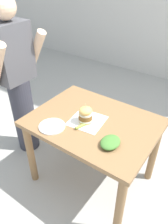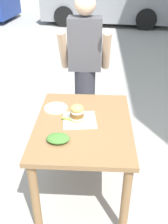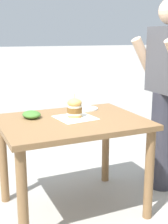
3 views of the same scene
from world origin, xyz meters
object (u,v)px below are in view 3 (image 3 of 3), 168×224
at_px(diner_across_table, 166,94).
at_px(side_plate_with_forks, 85,109).
at_px(side_salad, 32,114).
at_px(patio_table, 72,135).
at_px(sandwich, 75,108).
at_px(pickle_spear, 69,113).

bearing_deg(diner_across_table, side_plate_with_forks, -109.57).
bearing_deg(side_salad, patio_table, 56.25).
xyz_separation_m(sandwich, side_salad, (-0.12, -0.31, -0.05)).
bearing_deg(patio_table, pickle_spear, 166.74).
distance_m(sandwich, side_plate_with_forks, 0.30).
xyz_separation_m(sandwich, pickle_spear, (-0.09, -0.01, -0.06)).
relative_size(pickle_spear, side_salad, 0.55).
distance_m(sandwich, diner_across_table, 0.86).
bearing_deg(side_plate_with_forks, side_salad, -79.48).
xyz_separation_m(side_plate_with_forks, diner_across_table, (0.24, 0.67, 0.12)).
relative_size(patio_table, diner_across_table, 0.64).
distance_m(side_plate_with_forks, side_salad, 0.51).
bearing_deg(diner_across_table, patio_table, -87.84).
height_order(pickle_spear, side_salad, side_salad).
bearing_deg(sandwich, side_plate_with_forks, 138.90).
distance_m(patio_table, diner_across_table, 0.94).
bearing_deg(side_plate_with_forks, sandwich, -41.10).
bearing_deg(sandwich, side_salad, -111.43).
distance_m(pickle_spear, diner_across_table, 0.89).
distance_m(patio_table, sandwich, 0.22).
bearing_deg(pickle_spear, patio_table, -13.26).
height_order(patio_table, side_salad, side_salad).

